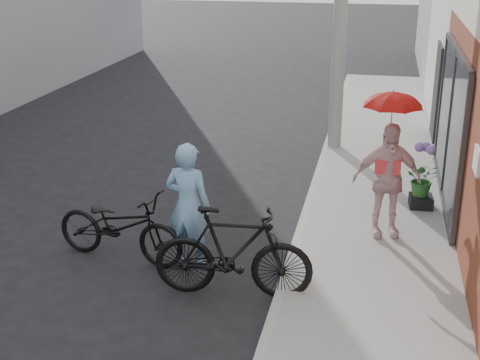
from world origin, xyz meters
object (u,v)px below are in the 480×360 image
(bike_right, at_px, (233,253))
(planter, at_px, (421,201))
(officer, at_px, (188,206))
(bike_left, at_px, (120,226))
(kimono_woman, at_px, (387,180))

(bike_right, bearing_deg, planter, -41.33)
(officer, xyz_separation_m, bike_right, (0.77, -0.67, -0.29))
(bike_right, bearing_deg, bike_left, 64.77)
(bike_right, distance_m, kimono_woman, 2.77)
(kimono_woman, height_order, planter, kimono_woman)
(officer, bearing_deg, kimono_woman, -143.98)
(officer, height_order, kimono_woman, kimono_woman)
(officer, distance_m, kimono_woman, 2.94)
(officer, relative_size, kimono_woman, 1.04)
(planter, bearing_deg, kimono_woman, -116.15)
(bike_right, xyz_separation_m, planter, (2.42, 3.25, -0.38))
(bike_left, xyz_separation_m, planter, (4.19, 2.59, -0.30))
(bike_left, bearing_deg, planter, -48.77)
(planter, bearing_deg, officer, -141.02)
(planter, bearing_deg, bike_left, -148.31)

